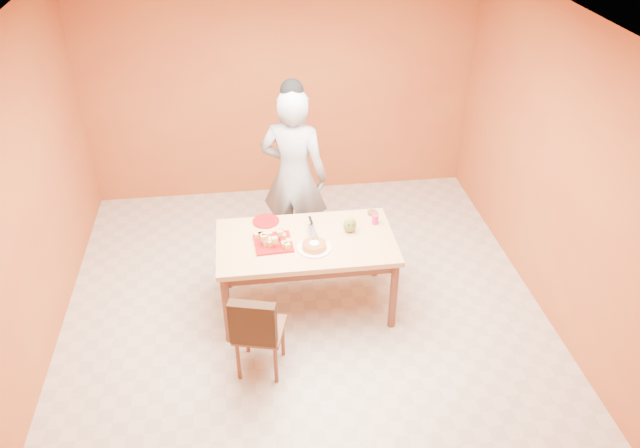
{
  "coord_description": "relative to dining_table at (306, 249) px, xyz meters",
  "views": [
    {
      "loc": [
        -0.44,
        -4.36,
        3.94
      ],
      "look_at": [
        0.17,
        0.3,
        0.87
      ],
      "focal_mm": 35.0,
      "sensor_mm": 36.0,
      "label": 1
    }
  ],
  "objects": [
    {
      "name": "wall_right",
      "position": [
        2.22,
        -0.22,
        0.68
      ],
      "size": [
        0.0,
        5.0,
        5.0
      ],
      "primitive_type": "plane",
      "rotation": [
        1.57,
        0.0,
        -1.57
      ],
      "color": "#B26329",
      "rests_on": "floor"
    },
    {
      "name": "white_cake_plate",
      "position": [
        0.06,
        -0.15,
        0.1
      ],
      "size": [
        0.37,
        0.37,
        0.01
      ],
      "primitive_type": "cylinder",
      "rotation": [
        0.0,
        0.0,
        -0.3
      ],
      "color": "silver",
      "rests_on": "dining_table"
    },
    {
      "name": "floor",
      "position": [
        -0.03,
        -0.22,
        -0.67
      ],
      "size": [
        5.0,
        5.0,
        0.0
      ],
      "primitive_type": "plane",
      "color": "beige",
      "rests_on": "ground"
    },
    {
      "name": "checker_tin",
      "position": [
        0.68,
        0.35,
        0.11
      ],
      "size": [
        0.12,
        0.12,
        0.03
      ],
      "primitive_type": "cylinder",
      "rotation": [
        0.0,
        0.0,
        -0.35
      ],
      "color": "#391A0F",
      "rests_on": "dining_table"
    },
    {
      "name": "dining_chair",
      "position": [
        -0.47,
        -0.76,
        -0.23
      ],
      "size": [
        0.48,
        0.54,
        0.85
      ],
      "rotation": [
        0.0,
        0.0,
        -0.26
      ],
      "color": "brown",
      "rests_on": "floor"
    },
    {
      "name": "pastry_platter",
      "position": [
        -0.29,
        -0.02,
        0.1
      ],
      "size": [
        0.35,
        0.35,
        0.02
      ],
      "primitive_type": "cube",
      "rotation": [
        0.0,
        0.0,
        0.06
      ],
      "color": "maroon",
      "rests_on": "dining_table"
    },
    {
      "name": "sponge_cake",
      "position": [
        0.06,
        -0.15,
        0.13
      ],
      "size": [
        0.25,
        0.25,
        0.05
      ],
      "primitive_type": "cylinder",
      "rotation": [
        0.0,
        0.0,
        0.17
      ],
      "color": "orange",
      "rests_on": "white_cake_plate"
    },
    {
      "name": "ceiling",
      "position": [
        -0.03,
        -0.22,
        2.03
      ],
      "size": [
        5.0,
        5.0,
        0.0
      ],
      "primitive_type": "plane",
      "rotation": [
        3.14,
        0.0,
        0.0
      ],
      "color": "white",
      "rests_on": "wall_back"
    },
    {
      "name": "egg_ornament",
      "position": [
        0.41,
        0.08,
        0.17
      ],
      "size": [
        0.13,
        0.1,
        0.15
      ],
      "primitive_type": "ellipsoid",
      "rotation": [
        0.0,
        0.0,
        0.05
      ],
      "color": "olive",
      "rests_on": "dining_table"
    },
    {
      "name": "cake_server",
      "position": [
        0.07,
        0.03,
        0.16
      ],
      "size": [
        0.06,
        0.24,
        0.01
      ],
      "primitive_type": "cube",
      "rotation": [
        0.0,
        0.0,
        0.08
      ],
      "color": "silver",
      "rests_on": "sponge_cake"
    },
    {
      "name": "dining_table",
      "position": [
        0.0,
        0.0,
        0.0
      ],
      "size": [
        1.6,
        0.9,
        0.76
      ],
      "color": "tan",
      "rests_on": "floor"
    },
    {
      "name": "person",
      "position": [
        -0.02,
        0.87,
        0.27
      ],
      "size": [
        0.8,
        0.66,
        1.87
      ],
      "primitive_type": "imported",
      "rotation": [
        0.0,
        0.0,
        2.77
      ],
      "color": "gray",
      "rests_on": "floor"
    },
    {
      "name": "red_dinner_plate",
      "position": [
        -0.34,
        0.35,
        0.1
      ],
      "size": [
        0.32,
        0.32,
        0.02
      ],
      "primitive_type": "cylinder",
      "rotation": [
        0.0,
        0.0,
        0.32
      ],
      "color": "maroon",
      "rests_on": "dining_table"
    },
    {
      "name": "wall_left",
      "position": [
        -2.28,
        -0.22,
        0.68
      ],
      "size": [
        0.0,
        5.0,
        5.0
      ],
      "primitive_type": "plane",
      "rotation": [
        1.57,
        0.0,
        1.57
      ],
      "color": "#B26329",
      "rests_on": "floor"
    },
    {
      "name": "pastry_pile",
      "position": [
        -0.29,
        -0.02,
        0.16
      ],
      "size": [
        0.3,
        0.3,
        0.1
      ],
      "primitive_type": null,
      "color": "#E5A861",
      "rests_on": "pastry_platter"
    },
    {
      "name": "magenta_glass",
      "position": [
        0.67,
        0.19,
        0.14
      ],
      "size": [
        0.08,
        0.08,
        0.09
      ],
      "primitive_type": "cylinder",
      "rotation": [
        0.0,
        0.0,
        0.25
      ],
      "color": "#C21D5F",
      "rests_on": "dining_table"
    },
    {
      "name": "wall_back",
      "position": [
        -0.03,
        2.28,
        0.68
      ],
      "size": [
        4.5,
        0.0,
        4.5
      ],
      "primitive_type": "plane",
      "rotation": [
        1.57,
        0.0,
        0.0
      ],
      "color": "#B26329",
      "rests_on": "floor"
    }
  ]
}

